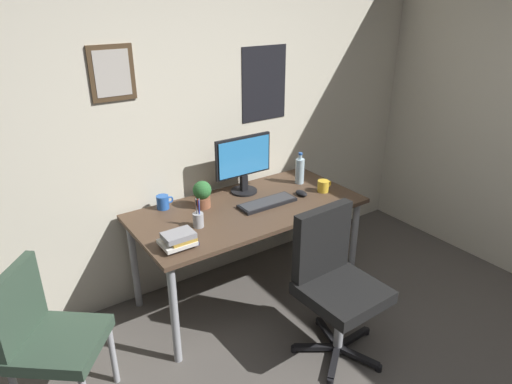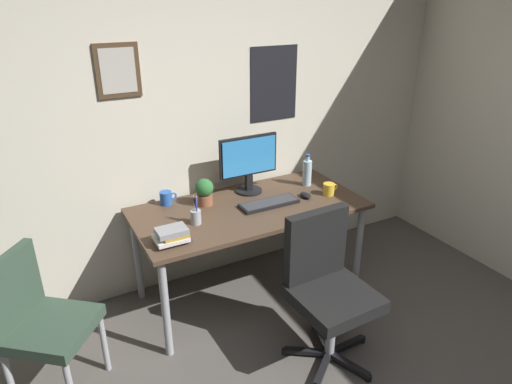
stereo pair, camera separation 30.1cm
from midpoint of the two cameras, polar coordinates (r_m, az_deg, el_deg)
wall_back at (r=3.33m, az=-10.79°, el=9.13°), size 4.40×0.10×2.60m
desk at (r=3.23m, az=-3.68°, el=-3.07°), size 1.63×0.79×0.74m
office_chair at (r=2.83m, az=6.78°, el=-10.72°), size 0.55×0.57×0.95m
side_chair at (r=2.75m, az=-27.92°, el=-15.58°), size 0.59×0.59×0.88m
monitor at (r=3.35m, az=-4.18°, el=3.73°), size 0.46×0.20×0.43m
keyboard at (r=3.22m, az=-1.24°, el=-1.42°), size 0.43×0.15×0.03m
computer_mouse at (r=3.36m, az=3.19°, el=-0.20°), size 0.06×0.11×0.04m
water_bottle at (r=3.55m, az=3.13°, el=2.68°), size 0.07×0.07×0.25m
coffee_mug_near at (r=3.43m, az=6.02°, el=0.70°), size 0.12×0.09×0.09m
coffee_mug_far at (r=3.24m, az=-14.27°, el=-1.30°), size 0.12×0.09×0.10m
potted_plant at (r=3.19m, az=-9.50°, el=-0.23°), size 0.13×0.13×0.19m
pen_cup at (r=2.95m, az=-10.22°, el=-3.45°), size 0.07×0.07×0.20m
book_stack_left at (r=2.75m, az=-12.83°, el=-5.97°), size 0.22×0.17×0.10m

